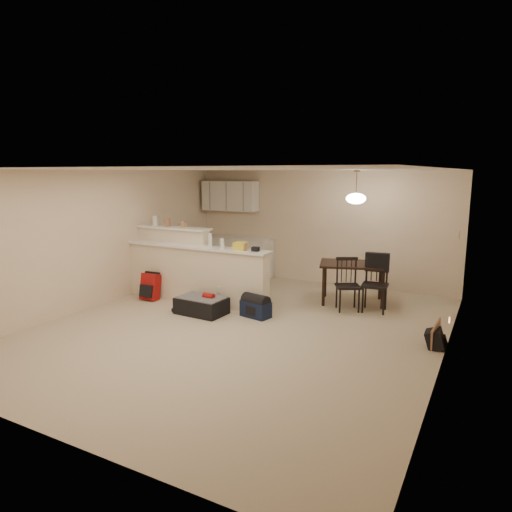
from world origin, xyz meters
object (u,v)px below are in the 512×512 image
Objects in this scene: dining_chair_near at (348,285)px; dining_chair_far at (375,284)px; navy_duffel at (256,309)px; suitcase at (202,306)px; black_daypack at (435,339)px; pendant_lamp at (356,198)px; dining_table at (353,268)px; red_backpack at (150,287)px.

dining_chair_near is 0.47m from dining_chair_far.
navy_duffel is at bearing -149.67° from dining_chair_far.
black_daypack is (3.84, 0.24, -0.01)m from suitcase.
pendant_lamp is 1.61m from dining_chair_far.
pendant_lamp is 3.04m from black_daypack.
dining_table is 2.12m from navy_duffel.
black_daypack is at bearing -44.99° from pendant_lamp.
suitcase is 3.84m from black_daypack.
dining_chair_far is (0.44, 0.17, 0.03)m from dining_chair_near.
dining_table is 2.93m from suitcase.
pendant_lamp reaches higher than dining_table.
dining_chair_near reaches higher than red_backpack.
dining_chair_near is 0.93× the size of dining_chair_far.
navy_duffel is at bearing 19.68° from suitcase.
suitcase reaches higher than black_daypack.
red_backpack is at bearing -172.00° from dining_table.
pendant_lamp reaches higher than black_daypack.
dining_table reaches higher than suitcase.
dining_chair_near is (0.07, -0.53, -0.20)m from dining_table.
red_backpack is 1.01× the size of navy_duffel.
red_backpack reaches higher than black_daypack.
pendant_lamp is at bearing 65.48° from navy_duffel.
navy_duffel is at bearing -143.21° from dining_table.
pendant_lamp is 1.61m from dining_chair_near.
red_backpack is at bearing 87.92° from black_daypack.
navy_duffel is at bearing -3.17° from red_backpack.
black_daypack is (1.63, -1.17, -0.34)m from dining_chair_near.
black_daypack is at bearing -54.70° from dining_chair_far.
dining_chair_far is 2.00× the size of navy_duffel.
suitcase is at bearing -14.70° from red_backpack.
pendant_lamp is 2.76m from navy_duffel.
navy_duffel is (0.93, 0.29, -0.01)m from suitcase.
dining_chair_far is at bearing -35.73° from pendant_lamp.
black_daypack is at bearing -64.73° from dining_chair_near.
navy_duffel is (-1.21, -1.65, -0.54)m from dining_table.
suitcase is 2.86× the size of black_daypack.
dining_chair_near is 3.19× the size of black_daypack.
dining_chair_near is at bearing -99.66° from dining_table.
dining_table is 4.76× the size of black_daypack.
suitcase is 0.97m from navy_duffel.
dining_chair_far is at bearing 33.23° from suitcase.
red_backpack is at bearing 171.01° from suitcase.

